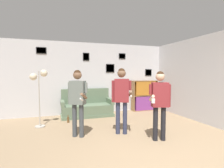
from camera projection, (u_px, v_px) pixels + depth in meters
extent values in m
cube|color=silver|center=(99.00, 78.00, 6.83)|extent=(7.71, 0.06, 2.70)
cube|color=black|center=(41.00, 50.00, 6.08)|extent=(0.34, 0.02, 0.23)
cube|color=#B2B2BC|center=(41.00, 50.00, 6.07)|extent=(0.29, 0.01, 0.18)
cube|color=black|center=(122.00, 56.00, 7.03)|extent=(0.28, 0.02, 0.22)
cube|color=gray|center=(122.00, 56.00, 7.02)|extent=(0.24, 0.01, 0.17)
cube|color=black|center=(148.00, 72.00, 7.44)|extent=(0.29, 0.02, 0.27)
cube|color=gray|center=(148.00, 72.00, 7.44)|extent=(0.25, 0.01, 0.23)
cube|color=black|center=(86.00, 57.00, 6.58)|extent=(0.24, 0.02, 0.29)
cube|color=gray|center=(86.00, 57.00, 6.57)|extent=(0.19, 0.01, 0.24)
cube|color=black|center=(110.00, 68.00, 6.90)|extent=(0.34, 0.02, 0.32)
cube|color=beige|center=(110.00, 68.00, 6.89)|extent=(0.30, 0.01, 0.28)
cube|color=silver|center=(198.00, 79.00, 5.58)|extent=(0.06, 6.75, 2.70)
cube|color=#5B7056|center=(87.00, 115.00, 6.29)|extent=(1.83, 0.80, 0.10)
cube|color=#5B7056|center=(87.00, 109.00, 6.28)|extent=(1.77, 0.74, 0.32)
cube|color=#5B7056|center=(86.00, 96.00, 6.56)|extent=(1.77, 0.14, 0.55)
cube|color=#5B7056|center=(63.00, 103.00, 5.99)|extent=(0.12, 0.74, 0.18)
cube|color=#5B7056|center=(110.00, 101.00, 6.53)|extent=(0.12, 0.74, 0.18)
cube|color=olive|center=(133.00, 96.00, 7.09)|extent=(0.02, 0.30, 1.24)
cube|color=olive|center=(156.00, 95.00, 7.42)|extent=(0.02, 0.30, 1.24)
cube|color=olive|center=(143.00, 95.00, 7.39)|extent=(1.09, 0.01, 1.24)
cube|color=olive|center=(144.00, 110.00, 7.29)|extent=(1.04, 0.30, 0.02)
cube|color=olive|center=(145.00, 81.00, 7.21)|extent=(1.04, 0.30, 0.02)
cube|color=olive|center=(145.00, 95.00, 7.25)|extent=(1.04, 0.30, 0.02)
cube|color=#7F3889|center=(145.00, 103.00, 7.26)|extent=(0.90, 0.26, 0.57)
cube|color=#B77023|center=(145.00, 88.00, 7.22)|extent=(0.90, 0.26, 0.57)
cylinder|color=#ADA89E|center=(40.00, 126.00, 5.03)|extent=(0.28, 0.28, 0.03)
cylinder|color=#ADA89E|center=(39.00, 99.00, 4.98)|extent=(0.03, 0.03, 1.58)
cylinder|color=#ADA89E|center=(41.00, 72.00, 4.96)|extent=(0.02, 0.16, 0.02)
sphere|color=beige|center=(44.00, 73.00, 4.98)|extent=(0.20, 0.20, 0.20)
cylinder|color=#ADA89E|center=(36.00, 76.00, 4.92)|extent=(0.02, 0.16, 0.02)
sphere|color=beige|center=(33.00, 77.00, 4.90)|extent=(0.20, 0.20, 0.20)
cylinder|color=#3D4247|center=(75.00, 120.00, 4.25)|extent=(0.11, 0.11, 0.80)
cylinder|color=#3D4247|center=(81.00, 121.00, 4.21)|extent=(0.11, 0.11, 0.80)
cube|color=slate|center=(78.00, 93.00, 4.19)|extent=(0.41, 0.36, 0.57)
sphere|color=brown|center=(77.00, 75.00, 4.16)|extent=(0.21, 0.21, 0.21)
sphere|color=#382314|center=(77.00, 74.00, 4.16)|extent=(0.18, 0.18, 0.18)
cylinder|color=slate|center=(86.00, 88.00, 4.13)|extent=(0.07, 0.07, 0.24)
cylinder|color=brown|center=(84.00, 96.00, 4.01)|extent=(0.21, 0.28, 0.18)
cylinder|color=white|center=(82.00, 99.00, 3.89)|extent=(0.10, 0.14, 0.09)
cylinder|color=slate|center=(69.00, 93.00, 4.24)|extent=(0.07, 0.07, 0.53)
cylinder|color=#2D334C|center=(118.00, 118.00, 4.44)|extent=(0.11, 0.11, 0.82)
cylinder|color=#2D334C|center=(125.00, 118.00, 4.44)|extent=(0.11, 0.11, 0.82)
cube|color=maroon|center=(122.00, 90.00, 4.40)|extent=(0.41, 0.31, 0.58)
sphere|color=brown|center=(122.00, 73.00, 4.37)|extent=(0.21, 0.21, 0.21)
sphere|color=#382314|center=(122.00, 72.00, 4.37)|extent=(0.18, 0.18, 0.18)
cylinder|color=maroon|center=(130.00, 85.00, 4.38)|extent=(0.07, 0.07, 0.25)
cylinder|color=brown|center=(130.00, 93.00, 4.26)|extent=(0.16, 0.30, 0.18)
cylinder|color=white|center=(131.00, 97.00, 4.13)|extent=(0.08, 0.14, 0.09)
cylinder|color=maroon|center=(113.00, 91.00, 4.40)|extent=(0.07, 0.07, 0.55)
cylinder|color=black|center=(155.00, 124.00, 4.01)|extent=(0.11, 0.11, 0.78)
cylinder|color=black|center=(163.00, 124.00, 4.01)|extent=(0.11, 0.11, 0.78)
cube|color=maroon|center=(160.00, 95.00, 3.97)|extent=(0.40, 0.30, 0.56)
sphere|color=#D1A889|center=(160.00, 77.00, 3.94)|extent=(0.20, 0.20, 0.20)
sphere|color=#382314|center=(160.00, 75.00, 3.94)|extent=(0.17, 0.17, 0.17)
cylinder|color=maroon|center=(169.00, 96.00, 3.97)|extent=(0.07, 0.07, 0.52)
cylinder|color=maroon|center=(150.00, 89.00, 3.95)|extent=(0.07, 0.07, 0.24)
cylinder|color=#D1A889|center=(152.00, 98.00, 3.84)|extent=(0.15, 0.29, 0.18)
cylinder|color=white|center=(153.00, 101.00, 3.71)|extent=(0.08, 0.08, 0.10)
cylinder|color=brown|center=(68.00, 120.00, 5.46)|extent=(0.07, 0.07, 0.17)
cylinder|color=brown|center=(68.00, 116.00, 5.45)|extent=(0.03, 0.03, 0.07)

